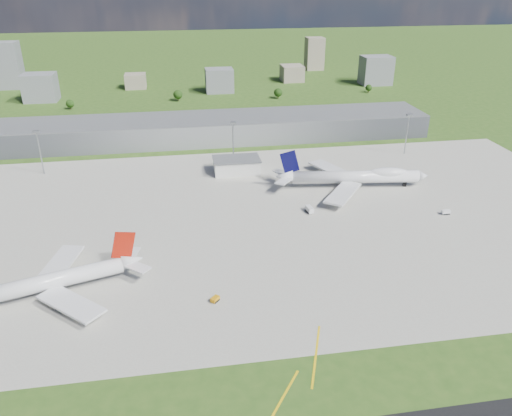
{
  "coord_description": "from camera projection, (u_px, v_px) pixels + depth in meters",
  "views": [
    {
      "loc": [
        -21.98,
        -168.7,
        107.1
      ],
      "look_at": [
        10.5,
        32.43,
        9.0
      ],
      "focal_mm": 35.0,
      "sensor_mm": 36.0,
      "label": 1
    }
  ],
  "objects": [
    {
      "name": "apron",
      "position": [
        252.0,
        218.0,
        236.67
      ],
      "size": [
        360.0,
        190.0,
        0.08
      ],
      "primitive_type": "cube",
      "color": "#9A968C",
      "rests_on": "ground"
    },
    {
      "name": "tree_e",
      "position": [
        278.0,
        92.0,
        451.94
      ],
      "size": [
        7.65,
        7.65,
        9.35
      ],
      "color": "#382314",
      "rests_on": "ground"
    },
    {
      "name": "bldg_ce",
      "position": [
        292.0,
        73.0,
        521.87
      ],
      "size": [
        22.0,
        24.0,
        16.0
      ],
      "primitive_type": "cube",
      "color": "gray",
      "rests_on": "ground"
    },
    {
      "name": "van_white_near",
      "position": [
        310.0,
        210.0,
        241.9
      ],
      "size": [
        3.35,
        6.01,
        2.85
      ],
      "rotation": [
        0.0,
        0.0,
        1.72
      ],
      "color": "silver",
      "rests_on": "ground"
    },
    {
      "name": "tree_c",
      "position": [
        178.0,
        95.0,
        443.32
      ],
      "size": [
        8.1,
        8.1,
        9.9
      ],
      "color": "#382314",
      "rests_on": "ground"
    },
    {
      "name": "mast_center",
      "position": [
        233.0,
        135.0,
        295.71
      ],
      "size": [
        3.5,
        2.0,
        25.9
      ],
      "color": "gray",
      "rests_on": "ground"
    },
    {
      "name": "tug_yellow",
      "position": [
        215.0,
        299.0,
        177.23
      ],
      "size": [
        3.67,
        3.8,
        1.7
      ],
      "rotation": [
        0.0,
        0.0,
        0.85
      ],
      "color": "orange",
      "rests_on": "ground"
    },
    {
      "name": "bldg_w",
      "position": [
        40.0,
        87.0,
        441.2
      ],
      "size": [
        28.0,
        22.0,
        24.0
      ],
      "primitive_type": "cube",
      "color": "slate",
      "rests_on": "ground"
    },
    {
      "name": "bldg_tall_w",
      "position": [
        9.0,
        65.0,
        484.48
      ],
      "size": [
        22.0,
        20.0,
        44.0
      ],
      "primitive_type": "cube",
      "color": "slate",
      "rests_on": "ground"
    },
    {
      "name": "bldg_e",
      "position": [
        376.0,
        70.0,
        504.08
      ],
      "size": [
        30.0,
        22.0,
        28.0
      ],
      "primitive_type": "cube",
      "color": "slate",
      "rests_on": "ground"
    },
    {
      "name": "ops_building",
      "position": [
        237.0,
        166.0,
        288.32
      ],
      "size": [
        26.0,
        16.0,
        8.0
      ],
      "primitive_type": "cube",
      "color": "silver",
      "rests_on": "ground"
    },
    {
      "name": "bldg_c",
      "position": [
        219.0,
        80.0,
        473.51
      ],
      "size": [
        26.0,
        20.0,
        22.0
      ],
      "primitive_type": "cube",
      "color": "slate",
      "rests_on": "ground"
    },
    {
      "name": "van_white_far",
      "position": [
        446.0,
        212.0,
        239.99
      ],
      "size": [
        4.06,
        2.02,
        2.14
      ],
      "rotation": [
        0.0,
        0.0,
        -0.01
      ],
      "color": "white",
      "rests_on": "ground"
    },
    {
      "name": "bldg_cw",
      "position": [
        136.0,
        81.0,
        490.44
      ],
      "size": [
        20.0,
        18.0,
        14.0
      ],
      "primitive_type": "cube",
      "color": "gray",
      "rests_on": "ground"
    },
    {
      "name": "tree_w",
      "position": [
        70.0,
        104.0,
        417.47
      ],
      "size": [
        6.75,
        6.75,
        8.25
      ],
      "color": "#382314",
      "rests_on": "ground"
    },
    {
      "name": "ground",
      "position": [
        213.0,
        146.0,
        333.09
      ],
      "size": [
        1400.0,
        1400.0,
        0.0
      ],
      "primitive_type": "plane",
      "color": "#2F5319",
      "rests_on": "ground"
    },
    {
      "name": "airliner_red_twin",
      "position": [
        48.0,
        283.0,
        178.95
      ],
      "size": [
        70.47,
        53.72,
        19.77
      ],
      "rotation": [
        0.0,
        0.0,
        3.44
      ],
      "color": "silver",
      "rests_on": "ground"
    },
    {
      "name": "tree_far_e",
      "position": [
        369.0,
        88.0,
        474.18
      ],
      "size": [
        6.3,
        6.3,
        7.7
      ],
      "color": "#382314",
      "rests_on": "ground"
    },
    {
      "name": "terminal",
      "position": [
        210.0,
        129.0,
        343.18
      ],
      "size": [
        300.0,
        42.0,
        15.0
      ],
      "primitive_type": "cube",
      "color": "gray",
      "rests_on": "ground"
    },
    {
      "name": "airliner_blue_quad",
      "position": [
        355.0,
        177.0,
        267.8
      ],
      "size": [
        82.49,
        64.26,
        21.55
      ],
      "rotation": [
        0.0,
        0.0,
        -0.12
      ],
      "color": "silver",
      "rests_on": "ground"
    },
    {
      "name": "mast_west",
      "position": [
        39.0,
        145.0,
        279.92
      ],
      "size": [
        3.5,
        2.0,
        25.9
      ],
      "color": "gray",
      "rests_on": "ground"
    },
    {
      "name": "mast_east",
      "position": [
        408.0,
        127.0,
        311.51
      ],
      "size": [
        3.5,
        2.0,
        25.9
      ],
      "color": "gray",
      "rests_on": "ground"
    },
    {
      "name": "bldg_tall_e",
      "position": [
        314.0,
        54.0,
        576.65
      ],
      "size": [
        20.0,
        18.0,
        36.0
      ],
      "primitive_type": "cube",
      "color": "gray",
      "rests_on": "ground"
    }
  ]
}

